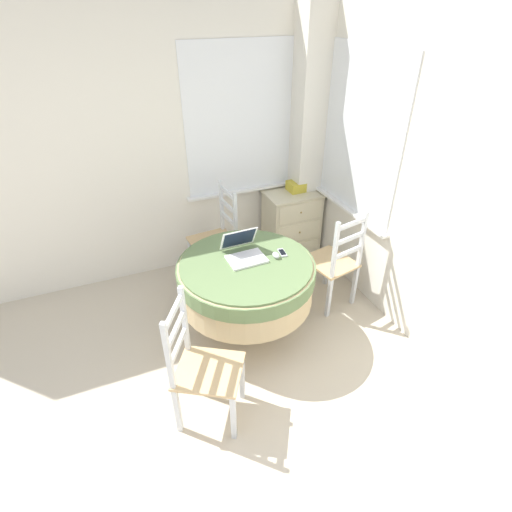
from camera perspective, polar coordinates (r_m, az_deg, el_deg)
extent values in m
cube|color=white|center=(3.94, -21.03, 12.81)|extent=(4.27, 0.06, 2.55)
cube|color=white|center=(4.09, -2.39, 18.74)|extent=(1.10, 0.01, 1.42)
cube|color=white|center=(4.30, -2.03, 9.29)|extent=(1.18, 0.07, 0.02)
cube|color=white|center=(2.96, 30.16, 3.81)|extent=(0.06, 4.43, 2.55)
cube|color=white|center=(3.77, 14.69, 16.49)|extent=(0.01, 1.10, 1.42)
cube|color=white|center=(4.01, 12.91, 6.59)|extent=(0.07, 1.18, 0.02)
cube|color=white|center=(4.31, 7.31, 16.32)|extent=(0.28, 0.28, 2.55)
cylinder|color=#4C3D2D|center=(3.63, -1.29, -10.21)|extent=(0.36, 0.36, 0.03)
cylinder|color=#4C3D2D|center=(3.40, -1.36, -5.89)|extent=(0.11, 0.11, 0.67)
cylinder|color=tan|center=(3.30, -1.40, -3.65)|extent=(1.10, 1.10, 0.34)
cylinder|color=#607A4C|center=(3.23, -1.43, -2.11)|extent=(1.12, 1.12, 0.12)
cylinder|color=#607A4C|center=(3.19, -1.44, -1.07)|extent=(1.07, 1.07, 0.02)
cube|color=white|center=(3.21, -1.36, -0.44)|extent=(0.31, 0.23, 0.02)
cube|color=silver|center=(3.22, -1.47, -0.15)|extent=(0.27, 0.14, 0.00)
cube|color=white|center=(3.28, -2.49, 2.51)|extent=(0.30, 0.12, 0.20)
cube|color=#192338|center=(3.27, -2.46, 2.51)|extent=(0.27, 0.10, 0.17)
ellipsoid|color=silver|center=(3.24, 2.88, 0.11)|extent=(0.05, 0.08, 0.04)
cube|color=#B2B7BC|center=(3.30, 3.77, 0.48)|extent=(0.06, 0.13, 0.01)
cube|color=black|center=(3.30, 3.78, 0.57)|extent=(0.05, 0.09, 0.00)
cube|color=tan|center=(4.04, -6.27, 2.15)|extent=(0.46, 0.42, 0.02)
cube|color=silver|center=(4.24, -9.29, -0.06)|extent=(0.04, 0.04, 0.43)
cube|color=silver|center=(3.98, -7.67, -2.35)|extent=(0.04, 0.04, 0.43)
cube|color=silver|center=(4.35, -4.64, 1.22)|extent=(0.04, 0.04, 0.43)
cube|color=silver|center=(4.09, -2.77, -0.94)|extent=(0.04, 0.04, 0.43)
cube|color=silver|center=(4.10, -4.95, 7.19)|extent=(0.03, 0.03, 0.54)
cube|color=silver|center=(3.83, -2.97, 5.30)|extent=(0.03, 0.03, 0.54)
cube|color=silver|center=(3.88, -4.11, 8.97)|extent=(0.05, 0.33, 0.04)
cube|color=silver|center=(3.94, -4.03, 7.11)|extent=(0.05, 0.33, 0.04)
cube|color=silver|center=(4.00, -3.95, 5.31)|extent=(0.05, 0.33, 0.04)
cube|color=tan|center=(3.77, 10.56, -0.82)|extent=(0.46, 0.50, 0.02)
cube|color=silver|center=(4.10, 10.10, -1.47)|extent=(0.04, 0.04, 0.43)
cube|color=silver|center=(3.91, 6.59, -3.05)|extent=(0.04, 0.04, 0.43)
cube|color=silver|center=(3.90, 13.88, -4.05)|extent=(0.04, 0.04, 0.43)
cube|color=silver|center=(3.70, 10.37, -5.86)|extent=(0.04, 0.04, 0.43)
cube|color=silver|center=(3.62, 14.93, 2.31)|extent=(0.04, 0.04, 0.54)
cube|color=silver|center=(3.41, 11.21, 0.74)|extent=(0.04, 0.04, 0.54)
cube|color=silver|center=(3.41, 13.56, 4.48)|extent=(0.33, 0.09, 0.04)
cube|color=silver|center=(3.48, 13.26, 2.46)|extent=(0.33, 0.09, 0.04)
cube|color=silver|center=(3.55, 12.97, 0.51)|extent=(0.33, 0.09, 0.04)
cube|color=tan|center=(2.75, -6.73, -15.97)|extent=(0.56, 0.55, 0.02)
cube|color=silver|center=(2.80, -3.25, -21.99)|extent=(0.05, 0.05, 0.43)
cube|color=silver|center=(3.00, -2.01, -16.88)|extent=(0.05, 0.05, 0.43)
cube|color=silver|center=(2.87, -11.15, -20.76)|extent=(0.05, 0.05, 0.43)
cube|color=silver|center=(3.07, -9.24, -15.92)|extent=(0.05, 0.05, 0.43)
cube|color=silver|center=(2.49, -12.42, -13.89)|extent=(0.04, 0.04, 0.54)
cube|color=silver|center=(2.71, -10.19, -8.91)|extent=(0.04, 0.04, 0.54)
cube|color=silver|center=(2.46, -11.76, -7.88)|extent=(0.19, 0.29, 0.04)
cube|color=silver|center=(2.55, -11.40, -10.26)|extent=(0.19, 0.29, 0.04)
cube|color=silver|center=(2.65, -11.07, -12.47)|extent=(0.19, 0.29, 0.04)
cube|color=beige|center=(4.50, 5.04, 4.58)|extent=(0.56, 0.39, 0.72)
cube|color=beige|center=(4.34, 5.28, 8.87)|extent=(0.59, 0.41, 0.02)
cube|color=beige|center=(4.24, 6.42, 6.24)|extent=(0.50, 0.01, 0.20)
sphere|color=olive|center=(4.23, 6.47, 6.20)|extent=(0.02, 0.02, 0.02)
cube|color=beige|center=(4.35, 6.22, 3.42)|extent=(0.50, 0.01, 0.20)
sphere|color=olive|center=(4.35, 6.27, 3.37)|extent=(0.02, 0.02, 0.02)
cube|color=beige|center=(4.48, 6.04, 0.76)|extent=(0.50, 0.01, 0.20)
sphere|color=olive|center=(4.47, 6.09, 0.70)|extent=(0.02, 0.02, 0.02)
cube|color=gold|center=(4.37, 5.73, 9.87)|extent=(0.17, 0.17, 0.10)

